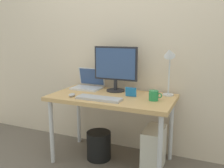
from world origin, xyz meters
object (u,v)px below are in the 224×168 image
monitor (116,66)px  coffee_mug (154,95)px  wastebasket (99,145)px  photo_frame (131,92)px  desk (112,102)px  computer_tower (154,149)px  desk_lamp (169,61)px  mouse (72,95)px  keyboard (99,98)px  laptop (89,83)px

monitor → coffee_mug: monitor is taller
coffee_mug → wastebasket: coffee_mug is taller
photo_frame → monitor: bearing=144.7°
desk → computer_tower: size_ratio=2.96×
monitor → photo_frame: 0.36m
monitor → desk_lamp: bearing=0.1°
coffee_mug → wastebasket: bearing=179.5°
monitor → mouse: (-0.31, -0.39, -0.25)m
coffee_mug → keyboard: bearing=-160.0°
monitor → coffee_mug: size_ratio=3.90×
desk → photo_frame: 0.22m
wastebasket → desk_lamp: bearing=17.4°
mouse → photo_frame: photo_frame is taller
coffee_mug → computer_tower: bearing=75.6°
keyboard → desk: bearing=74.8°
laptop → desk_lamp: size_ratio=0.64×
desk_lamp → keyboard: desk_lamp is taller
keyboard → coffee_mug: coffee_mug is taller
keyboard → computer_tower: bearing=23.4°
keyboard → wastebasket: keyboard is taller
desk_lamp → computer_tower: bearing=-114.0°
laptop → wastebasket: bearing=-44.5°
laptop → mouse: laptop is taller
monitor → keyboard: 0.47m
wastebasket → coffee_mug: bearing=-0.5°
desk_lamp → mouse: desk_lamp is taller
monitor → desk_lamp: 0.57m
monitor → laptop: monitor is taller
desk → mouse: mouse is taller
mouse → computer_tower: size_ratio=0.21×
desk_lamp → coffee_mug: bearing=-112.5°
desk_lamp → keyboard: (-0.57, -0.39, -0.35)m
desk_lamp → photo_frame: (-0.33, -0.17, -0.31)m
desk → photo_frame: size_ratio=11.29×
desk_lamp → coffee_mug: desk_lamp is taller
laptop → wastebasket: laptop is taller
monitor → computer_tower: 0.93m
photo_frame → mouse: bearing=-157.1°
coffee_mug → desk_lamp: bearing=67.5°
keyboard → photo_frame: photo_frame is taller
mouse → photo_frame: 0.59m
keyboard → computer_tower: (0.49, 0.21, -0.52)m
keyboard → computer_tower: keyboard is taller
coffee_mug → photo_frame: bearing=168.1°
desk_lamp → mouse: size_ratio=5.54×
laptop → photo_frame: 0.60m
keyboard → coffee_mug: bearing=20.0°
computer_tower → wastebasket: (-0.59, -0.03, -0.06)m
laptop → computer_tower: size_ratio=0.76×
monitor → coffee_mug: (0.48, -0.22, -0.22)m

